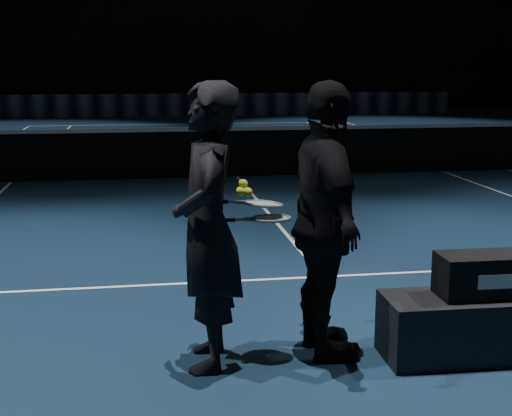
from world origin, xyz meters
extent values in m
plane|color=black|center=(0.00, 0.00, 0.00)|extent=(36.00, 36.00, 0.00)
cube|color=black|center=(0.00, 0.00, 0.45)|extent=(12.80, 0.02, 0.86)
cube|color=white|center=(0.00, 0.00, 0.92)|extent=(12.80, 0.03, 0.07)
cube|color=black|center=(0.00, 15.50, 0.45)|extent=(22.00, 0.15, 0.90)
cube|color=black|center=(0.70, -8.49, 0.23)|extent=(1.56, 0.55, 0.47)
cube|color=black|center=(0.70, -8.49, 0.62)|extent=(0.78, 0.35, 0.31)
cube|color=white|center=(0.70, -8.66, 0.62)|extent=(0.36, 0.01, 0.10)
imported|color=black|center=(-1.33, -8.31, 1.01)|extent=(0.55, 0.77, 2.01)
imported|color=black|center=(-0.48, -8.28, 1.01)|extent=(0.54, 1.20, 2.01)
camera|label=1|loc=(-1.77, -13.10, 2.13)|focal=50.00mm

